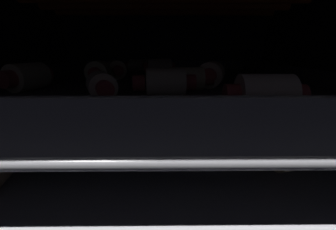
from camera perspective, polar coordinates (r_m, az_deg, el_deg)
ground_plane at (r=41.74cm, az=0.01°, el=-19.15°), size 51.36×53.87×1.20cm
oven_wall_back at (r=61.13cm, az=-0.26°, el=8.80°), size 51.36×1.20×32.14cm
oven_wall_left at (r=42.91cm, az=-35.80°, el=3.09°), size 1.20×51.47×32.14cm
oven_wall_right at (r=43.36cm, az=35.41°, el=3.25°), size 1.20×51.47×32.14cm
oven_rack_lower at (r=36.65cm, az=0.01°, el=-4.82°), size 46.64×50.44×0.59cm
baking_tray_lower at (r=36.40cm, az=0.01°, el=-3.72°), size 38.88×46.19×1.99cm
pig_in_blanket_lower_0 at (r=41.21cm, az=13.35°, el=0.52°), size 4.93×4.63×2.92cm
pig_in_blanket_lower_1 at (r=47.24cm, az=5.63°, el=3.01°), size 4.07×5.96×3.35cm
pig_in_blanket_lower_3 at (r=51.47cm, az=-4.24°, el=3.60°), size 2.96×5.21×2.53cm
pig_in_blanket_lower_4 at (r=27.11cm, az=28.31°, el=-8.80°), size 4.83×3.70×2.94cm
pig_in_blanket_lower_5 at (r=54.90cm, az=-15.14°, el=3.86°), size 5.15×4.94×2.55cm
pig_in_blanket_lower_6 at (r=35.37cm, az=19.98°, el=-2.57°), size 4.93×4.86×2.78cm
pig_in_blanket_lower_7 at (r=53.69cm, az=14.44°, el=3.87°), size 5.03×4.64×2.94cm
pig_in_blanket_lower_8 at (r=31.61cm, az=15.56°, el=-3.90°), size 5.09×5.07×3.19cm
oven_rack_upper at (r=34.88cm, az=0.01°, el=5.81°), size 46.84×50.44×0.78cm
baking_tray_upper at (r=34.71cm, az=0.01°, el=7.69°), size 38.88×46.19×3.14cm
pig_in_blanket_upper_0 at (r=21.85cm, az=-14.97°, el=6.94°), size 3.44×5.51×2.43cm
pig_in_blanket_upper_1 at (r=48.32cm, az=-6.46°, el=11.83°), size 6.51×3.94×2.65cm
pig_in_blanket_upper_2 at (r=40.22cm, az=-1.65°, el=11.48°), size 5.52×3.66×3.01cm
pig_in_blanket_upper_3 at (r=29.99cm, az=-30.44°, el=8.04°), size 3.89×6.40×2.97cm
pig_in_blanket_upper_4 at (r=29.08cm, az=11.19°, el=9.72°), size 3.92×6.00×3.01cm
pig_in_blanket_upper_5 at (r=33.31cm, az=-15.99°, el=10.06°), size 3.03×4.63×2.96cm
pig_in_blanket_upper_6 at (r=22.18cm, az=0.10°, el=7.88°), size 5.97×2.95×2.67cm
pig_in_blanket_upper_7 at (r=16.88cm, az=23.66°, el=4.45°), size 5.28×2.82×2.80cm
pig_in_blanket_upper_8 at (r=26.09cm, az=5.10°, el=8.78°), size 6.31×2.78×2.52cm
pig_in_blanket_upper_9 at (r=38.19cm, az=-12.15°, el=10.81°), size 3.94×5.48×2.84cm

